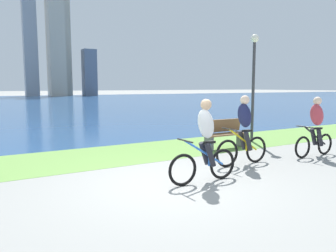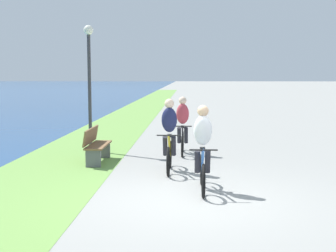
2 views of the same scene
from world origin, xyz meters
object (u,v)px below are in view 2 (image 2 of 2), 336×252
cyclist_distant_rear (183,125)px  lamppost_tall (89,69)px  cyclist_lead (203,148)px  cyclist_trailing (169,136)px  bench_near_path (96,145)px

cyclist_distant_rear → lamppost_tall: (0.33, 2.73, 1.60)m
cyclist_distant_rear → lamppost_tall: size_ratio=0.45×
cyclist_lead → cyclist_trailing: size_ratio=0.98×
cyclist_lead → bench_near_path: bearing=44.0°
cyclist_lead → lamppost_tall: 5.70m
cyclist_trailing → cyclist_distant_rear: size_ratio=1.04×
cyclist_lead → cyclist_distant_rear: 4.14m
bench_near_path → lamppost_tall: size_ratio=0.41×
cyclist_lead → lamppost_tall: lamppost_tall is taller
cyclist_distant_rear → lamppost_tall: 3.19m
cyclist_trailing → lamppost_tall: lamppost_tall is taller
cyclist_distant_rear → bench_near_path: (-1.35, 2.22, -0.38)m
cyclist_distant_rear → bench_near_path: size_ratio=1.10×
cyclist_lead → bench_near_path: (2.77, 2.67, -0.39)m
cyclist_lead → cyclist_trailing: cyclist_trailing is taller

